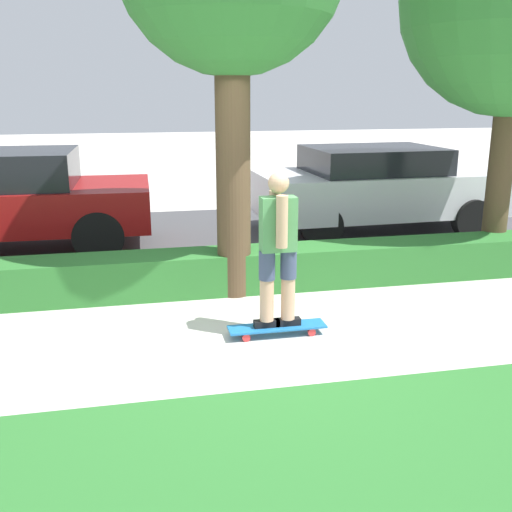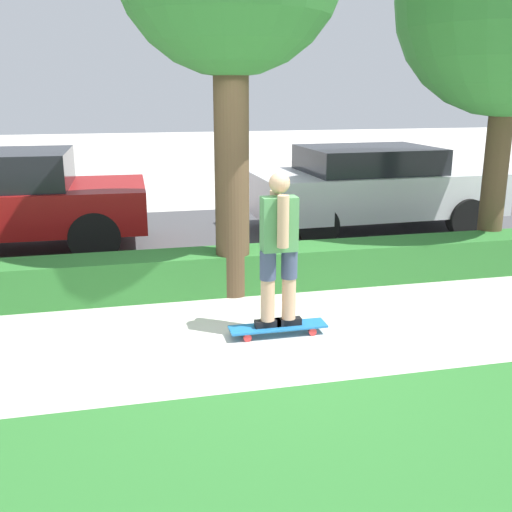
{
  "view_description": "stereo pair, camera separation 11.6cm",
  "coord_description": "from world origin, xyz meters",
  "px_view_note": "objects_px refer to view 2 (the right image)",
  "views": [
    {
      "loc": [
        -1.19,
        -5.34,
        2.39
      ],
      "look_at": [
        0.07,
        0.6,
        0.7
      ],
      "focal_mm": 42.0,
      "sensor_mm": 36.0,
      "label": 1
    },
    {
      "loc": [
        -1.3,
        -5.32,
        2.39
      ],
      "look_at": [
        0.07,
        0.6,
        0.7
      ],
      "focal_mm": 42.0,
      "sensor_mm": 36.0,
      "label": 2
    }
  ],
  "objects_px": {
    "skateboard": "(278,327)",
    "skater_person": "(279,247)",
    "parked_car_front": "(6,199)",
    "parked_car_middle": "(372,186)"
  },
  "relations": [
    {
      "from": "skateboard",
      "to": "parked_car_front",
      "type": "xyz_separation_m",
      "value": [
        -3.14,
        4.06,
        0.73
      ]
    },
    {
      "from": "skateboard",
      "to": "parked_car_front",
      "type": "height_order",
      "value": "parked_car_front"
    },
    {
      "from": "skateboard",
      "to": "skater_person",
      "type": "height_order",
      "value": "skater_person"
    },
    {
      "from": "parked_car_front",
      "to": "parked_car_middle",
      "type": "bearing_deg",
      "value": 2.22
    },
    {
      "from": "skateboard",
      "to": "parked_car_front",
      "type": "distance_m",
      "value": 5.18
    },
    {
      "from": "skater_person",
      "to": "parked_car_front",
      "type": "height_order",
      "value": "skater_person"
    },
    {
      "from": "skater_person",
      "to": "parked_car_middle",
      "type": "bearing_deg",
      "value": 56.01
    },
    {
      "from": "skater_person",
      "to": "parked_car_front",
      "type": "xyz_separation_m",
      "value": [
        -3.14,
        4.06,
        -0.11
      ]
    },
    {
      "from": "skateboard",
      "to": "skater_person",
      "type": "xyz_separation_m",
      "value": [
        -0.0,
        -0.0,
        0.84
      ]
    },
    {
      "from": "parked_car_front",
      "to": "parked_car_middle",
      "type": "height_order",
      "value": "parked_car_front"
    }
  ]
}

